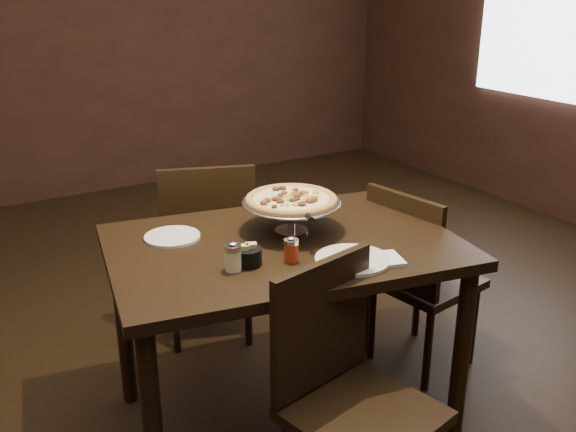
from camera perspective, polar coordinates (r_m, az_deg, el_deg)
room at (r=2.40m, az=2.22°, el=11.62°), size 6.04×7.04×2.84m
dining_table at (r=2.50m, az=-0.39°, el=-4.57°), size 1.45×1.10×0.82m
pizza_stand at (r=2.51m, az=0.30°, el=1.42°), size 0.39×0.39×0.16m
parmesan_shaker at (r=2.21m, az=-4.91°, el=-3.63°), size 0.06×0.06×0.11m
pepper_flake_shaker at (r=2.27m, az=0.29°, el=-3.01°), size 0.05×0.05×0.09m
packet_caddy at (r=2.26m, az=-3.60°, el=-3.54°), size 0.10×0.10×0.08m
napkin_stack at (r=2.31m, az=8.52°, el=-3.85°), size 0.16×0.16×0.01m
plate_left at (r=2.53m, az=-10.25°, el=-1.82°), size 0.22×0.22×0.01m
plate_near at (r=2.30m, az=5.76°, el=-3.89°), size 0.27×0.27×0.01m
serving_spatula at (r=2.36m, az=1.67°, el=0.09°), size 0.15×0.15×0.03m
chair_far at (r=3.21m, az=-7.14°, el=-2.58°), size 0.57×0.57×0.96m
chair_near at (r=2.19m, az=5.28°, el=-15.07°), size 0.51×0.51×0.92m
chair_side at (r=3.02m, az=11.37°, el=-5.02°), size 0.48×0.48×0.90m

